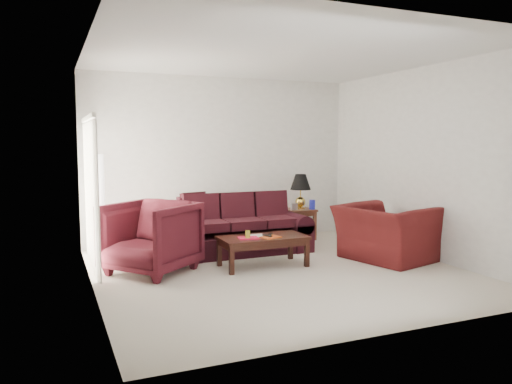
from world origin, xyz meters
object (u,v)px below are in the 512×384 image
(sofa, at_px, (241,225))
(floor_lamp, at_px, (97,205))
(end_table, at_px, (299,224))
(armchair_right, at_px, (385,233))
(armchair_left, at_px, (151,237))
(coffee_table, at_px, (263,251))

(sofa, height_order, floor_lamp, floor_lamp)
(end_table, distance_m, armchair_right, 2.07)
(sofa, distance_m, armchair_left, 1.76)
(coffee_table, bearing_deg, sofa, 86.16)
(floor_lamp, xyz_separation_m, armchair_right, (4.06, -2.03, -0.40))
(sofa, distance_m, coffee_table, 1.00)
(end_table, bearing_deg, coffee_table, -131.47)
(sofa, distance_m, floor_lamp, 2.33)
(sofa, bearing_deg, end_table, 25.84)
(sofa, xyz_separation_m, coffee_table, (-0.03, -0.97, -0.24))
(sofa, bearing_deg, armchair_left, -156.47)
(armchair_left, distance_m, armchair_right, 3.54)
(sofa, relative_size, armchair_right, 1.73)
(floor_lamp, relative_size, armchair_left, 1.50)
(sofa, relative_size, end_table, 3.95)
(sofa, bearing_deg, coffee_table, -91.63)
(sofa, height_order, armchair_right, sofa)
(sofa, xyz_separation_m, armchair_left, (-1.62, -0.69, 0.04))
(armchair_right, bearing_deg, armchair_left, 64.68)
(floor_lamp, distance_m, armchair_right, 4.56)
(floor_lamp, bearing_deg, end_table, -0.20)
(armchair_left, xyz_separation_m, coffee_table, (1.58, -0.28, -0.28))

